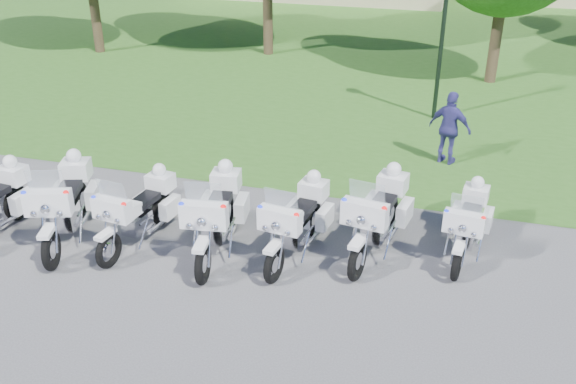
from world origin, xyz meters
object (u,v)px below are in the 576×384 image
(motorcycle_6, at_px, (468,222))
(bystander_c, at_px, (450,129))
(motorcycle_3, at_px, (217,213))
(motorcycle_5, at_px, (378,214))
(motorcycle_2, at_px, (140,210))
(motorcycle_4, at_px, (298,220))
(motorcycle_1, at_px, (66,202))
(lamp_post, at_px, (445,15))

(motorcycle_6, relative_size, bystander_c, 1.27)
(motorcycle_3, relative_size, bystander_c, 1.49)
(motorcycle_3, relative_size, motorcycle_5, 1.02)
(motorcycle_2, relative_size, motorcycle_6, 1.04)
(motorcycle_5, bearing_deg, motorcycle_4, 30.22)
(bystander_c, bearing_deg, motorcycle_1, 60.39)
(motorcycle_2, bearing_deg, motorcycle_5, -160.45)
(motorcycle_5, distance_m, bystander_c, 4.45)
(motorcycle_3, distance_m, motorcycle_5, 2.94)
(motorcycle_3, xyz_separation_m, lamp_post, (3.30, 8.23, 2.14))
(motorcycle_2, bearing_deg, motorcycle_4, -164.81)
(motorcycle_2, bearing_deg, lamp_post, -112.31)
(motorcycle_5, bearing_deg, motorcycle_1, 20.81)
(motorcycle_3, height_order, motorcycle_6, motorcycle_3)
(motorcycle_5, bearing_deg, motorcycle_6, -159.03)
(motorcycle_1, bearing_deg, motorcycle_2, 172.40)
(lamp_post, distance_m, bystander_c, 3.72)
(motorcycle_4, bearing_deg, lamp_post, -95.24)
(motorcycle_1, xyz_separation_m, motorcycle_2, (1.39, 0.23, -0.09))
(motorcycle_1, distance_m, motorcycle_2, 1.42)
(motorcycle_3, xyz_separation_m, motorcycle_5, (2.83, 0.80, -0.01))
(motorcycle_2, xyz_separation_m, lamp_post, (4.80, 8.35, 2.22))
(motorcycle_1, xyz_separation_m, motorcycle_3, (2.89, 0.36, -0.01))
(motorcycle_1, xyz_separation_m, bystander_c, (6.72, 5.49, 0.13))
(motorcycle_2, distance_m, motorcycle_4, 2.97)
(lamp_post, bearing_deg, motorcycle_1, -125.80)
(lamp_post, height_order, bystander_c, lamp_post)
(motorcycle_3, relative_size, motorcycle_6, 1.17)
(motorcycle_2, relative_size, motorcycle_4, 0.96)
(motorcycle_4, xyz_separation_m, motorcycle_6, (2.96, 0.85, -0.05))
(motorcycle_3, bearing_deg, motorcycle_2, -3.62)
(motorcycle_3, distance_m, lamp_post, 9.12)
(motorcycle_3, xyz_separation_m, motorcycle_4, (1.45, 0.27, -0.05))
(motorcycle_6, xyz_separation_m, bystander_c, (-0.58, 4.01, 0.25))
(bystander_c, bearing_deg, motorcycle_5, 98.13)
(motorcycle_2, height_order, motorcycle_3, motorcycle_3)
(motorcycle_6, bearing_deg, motorcycle_2, 19.15)
(motorcycle_6, bearing_deg, motorcycle_4, 23.25)
(motorcycle_5, distance_m, motorcycle_6, 1.62)
(motorcycle_6, bearing_deg, motorcycle_3, 21.52)
(motorcycle_4, bearing_deg, motorcycle_6, -156.18)
(bystander_c, bearing_deg, lamp_post, -59.09)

